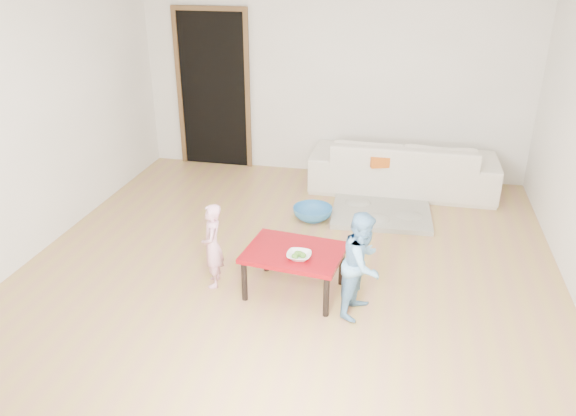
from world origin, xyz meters
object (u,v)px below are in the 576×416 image
(child_blue, at_px, (362,264))
(child_pink, at_px, (212,246))
(bowl, at_px, (299,256))
(red_table, at_px, (294,271))
(basin, at_px, (313,213))
(sofa, at_px, (403,165))

(child_blue, bearing_deg, child_pink, 100.80)
(bowl, bearing_deg, red_table, 117.84)
(basin, bearing_deg, red_table, -86.33)
(red_table, xyz_separation_m, child_pink, (-0.73, -0.03, 0.18))
(red_table, xyz_separation_m, child_blue, (0.59, -0.17, 0.24))
(child_blue, bearing_deg, bowl, 101.93)
(bowl, distance_m, child_blue, 0.53)
(bowl, distance_m, basin, 1.67)
(basin, bearing_deg, sofa, 49.13)
(bowl, relative_size, child_blue, 0.23)
(red_table, relative_size, child_blue, 0.91)
(child_pink, height_order, basin, child_pink)
(sofa, relative_size, red_table, 2.74)
(child_pink, bearing_deg, bowl, 66.93)
(bowl, distance_m, child_pink, 0.80)
(basin, bearing_deg, child_blue, -67.46)
(child_blue, bearing_deg, red_table, 90.90)
(child_pink, xyz_separation_m, basin, (0.63, 1.52, -0.32))
(child_pink, distance_m, basin, 1.68)
(sofa, relative_size, child_blue, 2.50)
(child_blue, relative_size, basin, 2.03)
(child_pink, distance_m, child_blue, 1.33)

